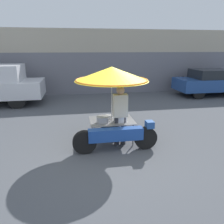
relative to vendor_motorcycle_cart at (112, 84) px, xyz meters
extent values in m
plane|color=#4C4F54|center=(-0.06, -0.59, -1.68)|extent=(36.00, 36.00, 0.00)
cube|color=#B2A893|center=(-0.06, 7.96, 0.13)|extent=(28.00, 2.00, 3.62)
cube|color=slate|center=(-0.06, 6.93, -0.50)|extent=(23.80, 0.06, 2.35)
cylinder|color=black|center=(0.80, -0.56, -1.37)|extent=(0.61, 0.14, 0.61)
cylinder|color=black|center=(-0.81, -0.56, -1.37)|extent=(0.61, 0.14, 0.61)
cube|color=#1E479E|center=(0.00, -0.56, -1.21)|extent=(1.43, 0.24, 0.32)
cube|color=#234C93|center=(0.90, -0.56, -0.99)|extent=(0.20, 0.24, 0.18)
cylinder|color=black|center=(0.00, 0.35, -1.40)|extent=(0.55, 0.14, 0.55)
cylinder|color=#515156|center=(0.52, -0.34, -1.36)|extent=(0.03, 0.03, 0.63)
cylinder|color=#515156|center=(0.52, 0.47, -1.36)|extent=(0.03, 0.03, 0.63)
cylinder|color=#515156|center=(-0.53, -0.34, -1.36)|extent=(0.03, 0.03, 0.63)
cylinder|color=#515156|center=(-0.53, 0.47, -1.36)|extent=(0.03, 0.03, 0.63)
cube|color=gray|center=(0.00, 0.07, -1.04)|extent=(1.24, 0.96, 0.02)
cylinder|color=#B2B2B7|center=(0.00, 0.07, -0.47)|extent=(0.03, 0.03, 1.11)
cone|color=yellow|center=(0.00, 0.07, 0.27)|extent=(2.00, 2.00, 0.37)
torus|color=orange|center=(0.00, 0.07, 0.11)|extent=(1.95, 1.95, 0.05)
cylinder|color=#939399|center=(-0.28, -0.10, -0.94)|extent=(0.33, 0.33, 0.17)
cylinder|color=silver|center=(0.21, -0.08, -0.91)|extent=(0.38, 0.38, 0.23)
cylinder|color=#B7B7BC|center=(-0.07, 0.26, -0.98)|extent=(0.21, 0.21, 0.09)
cylinder|color=#2D2D33|center=(0.10, -0.18, -1.27)|extent=(0.14, 0.14, 0.82)
cylinder|color=#2D2D33|center=(0.28, -0.18, -1.27)|extent=(0.14, 0.14, 0.82)
cube|color=beige|center=(0.19, -0.18, -0.55)|extent=(0.38, 0.22, 0.61)
sphere|color=tan|center=(0.19, -0.18, -0.13)|extent=(0.22, 0.22, 0.22)
cylinder|color=black|center=(5.42, 4.65, -1.35)|extent=(0.65, 0.20, 0.65)
cylinder|color=black|center=(5.42, 6.16, -1.35)|extent=(0.65, 0.20, 0.65)
cube|color=navy|center=(6.73, 5.40, -1.03)|extent=(4.24, 1.77, 0.65)
cube|color=#1E2328|center=(6.52, 5.40, -0.46)|extent=(2.04, 1.56, 0.49)
cylinder|color=black|center=(-3.56, 4.30, -1.31)|extent=(0.74, 0.24, 0.74)
cylinder|color=black|center=(-3.56, 5.92, -1.31)|extent=(0.74, 0.24, 0.74)
cube|color=silver|center=(-4.31, 5.11, -0.18)|extent=(1.80, 1.74, 0.72)
camera|label=1|loc=(-0.98, -5.71, 0.95)|focal=35.00mm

